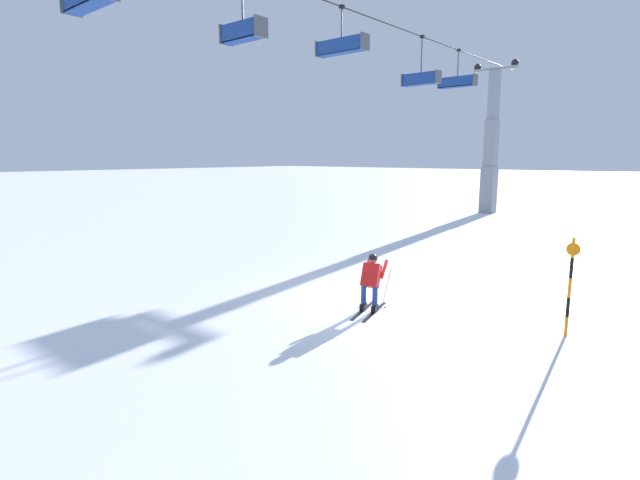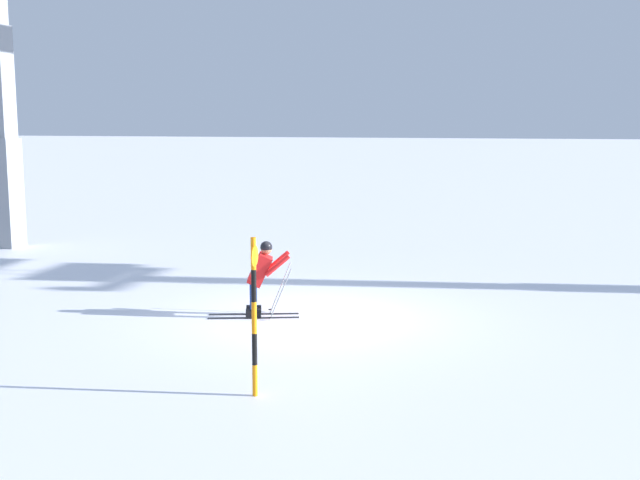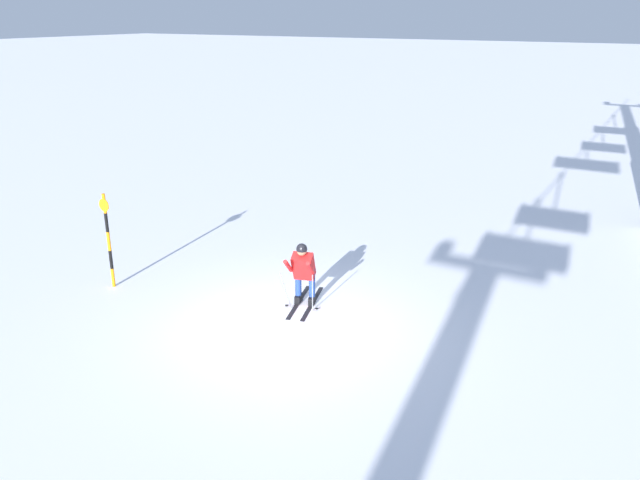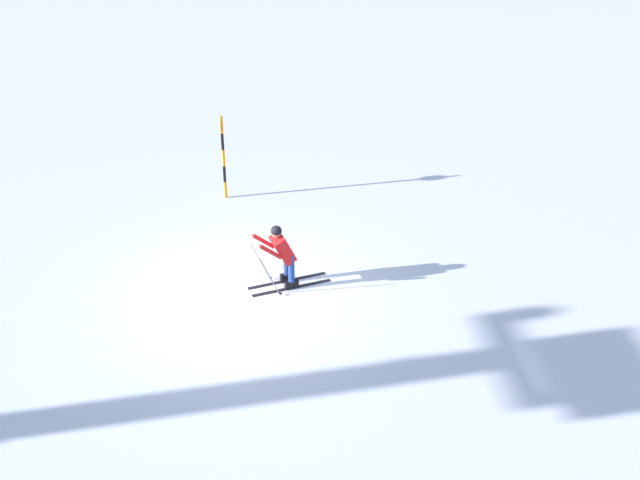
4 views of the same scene
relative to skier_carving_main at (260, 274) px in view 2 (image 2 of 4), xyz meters
name	(u,v)px [view 2 (image 2 of 4)]	position (x,y,z in m)	size (l,w,h in m)	color
ground_plane	(311,317)	(0.94, 0.14, -0.80)	(260.00, 260.00, 0.00)	white
skier_carving_main	(260,274)	(0.00, 0.00, 0.00)	(1.73, 0.96, 1.53)	black
lift_tower_near	(0,102)	(-9.56, 6.19, 3.30)	(0.77, 2.57, 9.88)	gray
trail_marker_pole	(254,312)	(1.25, -4.21, 0.35)	(0.07, 0.28, 2.15)	orange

